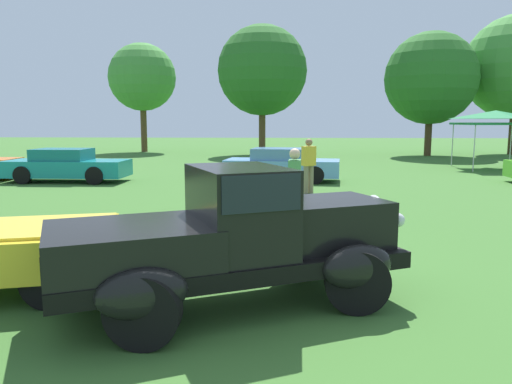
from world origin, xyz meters
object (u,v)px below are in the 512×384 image
(show_car_teal, at_px, (66,166))
(canopy_tent_left_field, at_px, (495,117))
(show_car_skyblue, at_px, (281,165))
(spectator_near_truck, at_px, (294,187))
(spectator_by_row, at_px, (309,164))
(feature_pickup_truck, at_px, (234,237))

(show_car_teal, height_order, canopy_tent_left_field, canopy_tent_left_field)
(show_car_skyblue, relative_size, canopy_tent_left_field, 1.40)
(spectator_near_truck, bearing_deg, spectator_by_row, 83.96)
(show_car_teal, xyz_separation_m, spectator_by_row, (8.75, -2.44, 0.31))
(feature_pickup_truck, height_order, spectator_near_truck, feature_pickup_truck)
(show_car_teal, height_order, show_car_skyblue, same)
(feature_pickup_truck, height_order, show_car_teal, feature_pickup_truck)
(spectator_near_truck, bearing_deg, show_car_skyblue, 91.85)
(spectator_near_truck, distance_m, spectator_by_row, 5.45)
(feature_pickup_truck, relative_size, show_car_teal, 1.00)
(spectator_by_row, distance_m, canopy_tent_left_field, 12.41)
(show_car_skyblue, bearing_deg, canopy_tent_left_field, 27.94)
(spectator_near_truck, height_order, canopy_tent_left_field, canopy_tent_left_field)
(show_car_skyblue, xyz_separation_m, spectator_by_row, (0.85, -3.12, 0.31))
(show_car_teal, relative_size, spectator_by_row, 2.59)
(spectator_by_row, xyz_separation_m, canopy_tent_left_field, (9.04, 8.37, 1.51))
(canopy_tent_left_field, bearing_deg, show_car_teal, -161.58)
(spectator_by_row, height_order, canopy_tent_left_field, canopy_tent_left_field)
(feature_pickup_truck, relative_size, canopy_tent_left_field, 1.39)
(spectator_near_truck, relative_size, spectator_by_row, 1.00)
(show_car_teal, bearing_deg, spectator_near_truck, -43.85)
(spectator_near_truck, distance_m, canopy_tent_left_field, 16.87)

